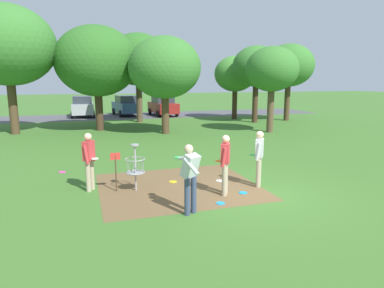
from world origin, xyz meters
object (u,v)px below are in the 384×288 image
(frisbee_scattered_a, at_px, (220,203))
(parked_car_center_right, at_px, (163,106))
(player_waiting_left, at_px, (190,174))
(tree_mid_center, at_px, (165,68))
(tree_near_left, at_px, (97,61))
(tree_mid_right, at_px, (256,67))
(parked_car_leftmost, at_px, (83,106))
(player_foreground_watching, at_px, (89,158))
(disc_golf_basket, at_px, (133,166))
(frisbee_by_tee, at_px, (196,173))
(frisbee_near_basket, at_px, (243,193))
(tree_far_left, at_px, (272,70))
(tree_far_right, at_px, (138,60))
(frisbee_mid_grass, at_px, (62,172))
(frisbee_far_right, at_px, (173,182))
(player_waiting_right, at_px, (225,161))
(parked_car_center_left, at_px, (126,105))
(frisbee_far_left, at_px, (219,181))
(player_throwing, at_px, (259,155))
(tree_far_center, at_px, (289,66))
(tree_near_right, at_px, (235,74))
(tree_mid_left, at_px, (7,46))

(frisbee_scattered_a, height_order, parked_car_center_right, parked_car_center_right)
(player_waiting_left, distance_m, tree_mid_center, 13.19)
(tree_near_left, bearing_deg, tree_mid_right, 3.47)
(frisbee_scattered_a, height_order, parked_car_leftmost, parked_car_leftmost)
(player_foreground_watching, distance_m, tree_mid_center, 11.45)
(player_foreground_watching, height_order, tree_mid_center, tree_mid_center)
(disc_golf_basket, bearing_deg, frisbee_by_tee, 27.46)
(frisbee_near_basket, distance_m, tree_far_left, 12.89)
(frisbee_by_tee, distance_m, tree_far_left, 11.45)
(frisbee_scattered_a, distance_m, tree_mid_right, 18.72)
(player_foreground_watching, xyz_separation_m, tree_mid_center, (4.68, 10.02, 2.97))
(disc_golf_basket, bearing_deg, player_waiting_left, -64.50)
(tree_far_left, distance_m, tree_far_right, 10.49)
(frisbee_mid_grass, relative_size, frisbee_far_right, 0.99)
(player_waiting_right, distance_m, tree_far_left, 12.89)
(tree_near_left, height_order, parked_car_center_left, tree_near_left)
(frisbee_far_left, xyz_separation_m, tree_far_right, (0.17, 16.69, 4.74))
(frisbee_scattered_a, relative_size, parked_car_leftmost, 0.06)
(frisbee_scattered_a, height_order, tree_near_left, tree_near_left)
(frisbee_far_left, bearing_deg, player_throwing, -43.09)
(player_foreground_watching, xyz_separation_m, tree_far_center, (15.74, 13.86, 3.40))
(tree_mid_center, bearing_deg, player_waiting_left, -100.91)
(player_waiting_left, xyz_separation_m, parked_car_center_left, (1.57, 24.66, -0.06))
(player_waiting_left, relative_size, parked_car_center_right, 0.40)
(player_waiting_right, xyz_separation_m, tree_near_right, (8.60, 17.84, 2.77))
(player_waiting_right, xyz_separation_m, tree_mid_right, (8.99, 14.99, 3.26))
(tree_mid_center, bearing_deg, frisbee_scattered_a, -96.84)
(frisbee_near_basket, bearing_deg, player_waiting_right, 172.99)
(player_throwing, distance_m, frisbee_far_left, 1.59)
(tree_near_left, distance_m, tree_near_right, 11.84)
(player_waiting_right, relative_size, tree_far_right, 0.25)
(tree_near_left, height_order, tree_near_right, tree_near_left)
(frisbee_by_tee, height_order, frisbee_far_left, same)
(player_waiting_right, relative_size, tree_near_left, 0.26)
(parked_car_leftmost, bearing_deg, tree_far_left, -50.64)
(frisbee_near_basket, xyz_separation_m, tree_mid_left, (-8.21, 14.28, 5.19))
(frisbee_mid_grass, bearing_deg, frisbee_far_right, -34.47)
(player_foreground_watching, distance_m, tree_near_right, 20.54)
(tree_mid_center, distance_m, parked_car_center_left, 12.45)
(frisbee_far_left, relative_size, tree_mid_left, 0.03)
(tree_mid_left, distance_m, parked_car_center_right, 14.41)
(player_throwing, relative_size, tree_near_left, 0.26)
(player_waiting_right, relative_size, frisbee_far_right, 6.72)
(tree_far_left, relative_size, parked_car_center_right, 1.21)
(frisbee_by_tee, xyz_separation_m, frisbee_mid_grass, (-4.47, 1.60, 0.00))
(frisbee_mid_grass, relative_size, tree_near_left, 0.04)
(player_waiting_left, height_order, tree_mid_center, tree_mid_center)
(frisbee_near_basket, distance_m, parked_car_leftmost, 24.12)
(player_waiting_right, distance_m, parked_car_leftmost, 23.95)
(parked_car_center_left, bearing_deg, frisbee_far_right, -93.39)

